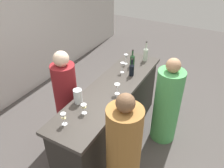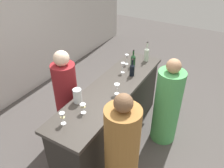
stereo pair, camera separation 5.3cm
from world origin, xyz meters
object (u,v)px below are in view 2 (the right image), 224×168
wine_bottle_leftmost_near_black (132,69)px  wine_bottle_second_left_olive_green (133,60)px  wine_glass_near_right (123,66)px  person_right_guest (67,100)px  wine_bottle_center_clear_pale (147,54)px  person_center_guest (122,157)px  person_left_guest (167,106)px  water_pitcher (77,96)px  wine_glass_near_left (117,87)px  wine_glass_far_left (62,117)px  wine_glass_far_center (127,57)px  wine_glass_near_center (83,107)px

wine_bottle_leftmost_near_black → wine_bottle_second_left_olive_green: bearing=22.9°
wine_glass_near_right → person_right_guest: person_right_guest is taller
wine_bottle_center_clear_pale → person_right_guest: person_right_guest is taller
person_center_guest → person_right_guest: person_center_guest is taller
wine_bottle_second_left_olive_green → wine_glass_near_right: size_ratio=1.67×
wine_bottle_leftmost_near_black → person_left_guest: bearing=-89.1°
wine_bottle_leftmost_near_black → wine_bottle_second_left_olive_green: wine_bottle_second_left_olive_green is taller
person_left_guest → wine_glass_near_right: bearing=4.8°
person_left_guest → water_pitcher: bearing=51.2°
wine_glass_near_left → person_right_guest: (-0.15, 0.78, -0.41)m
wine_bottle_center_clear_pale → person_left_guest: bearing=-132.2°
wine_bottle_center_clear_pale → person_center_guest: (-1.78, -0.49, -0.40)m
wine_bottle_leftmost_near_black → person_right_guest: size_ratio=0.19×
wine_bottle_center_clear_pale → wine_glass_near_right: (-0.55, 0.16, -0.01)m
wine_bottle_second_left_olive_green → wine_glass_near_right: bearing=170.8°
wine_glass_near_right → person_left_guest: 0.90m
person_center_guest → wine_bottle_second_left_olive_green: bearing=-65.3°
wine_glass_near_right → person_left_guest: person_left_guest is taller
water_pitcher → wine_glass_far_left: bearing=-166.0°
wine_glass_far_center → person_right_guest: size_ratio=0.11×
person_left_guest → person_right_guest: size_ratio=0.95×
wine_bottle_second_left_olive_green → person_right_guest: 1.22m
person_center_guest → wine_glass_near_left: bearing=-54.3°
wine_glass_near_center → wine_glass_near_right: size_ratio=0.77×
wine_bottle_center_clear_pale → wine_glass_near_left: size_ratio=2.18×
wine_glass_far_left → person_right_guest: bearing=39.1°
person_center_guest → wine_glass_near_right: bearing=-59.6°
person_left_guest → person_center_guest: 1.24m
water_pitcher → wine_glass_far_center: bearing=-3.3°
wine_glass_far_center → person_right_guest: 1.17m
wine_glass_near_left → person_right_guest: size_ratio=0.10×
wine_glass_near_right → person_center_guest: 1.45m
wine_glass_far_center → person_center_guest: (-1.51, -0.72, -0.39)m
wine_glass_near_left → wine_bottle_center_clear_pale: bearing=2.2°
wine_bottle_second_left_olive_green → wine_bottle_center_clear_pale: bearing=-22.3°
wine_bottle_center_clear_pale → water_pitcher: wine_bottle_center_clear_pale is taller
wine_bottle_leftmost_near_black → water_pitcher: wine_bottle_leftmost_near_black is taller
wine_glass_near_left → wine_bottle_second_left_olive_green: bearing=10.8°
wine_glass_near_left → water_pitcher: bearing=139.7°
wine_glass_near_left → person_left_guest: bearing=-46.4°
water_pitcher → wine_glass_near_right: bearing=-8.7°
person_center_guest → wine_glass_far_left: bearing=12.5°
wine_bottle_second_left_olive_green → person_right_guest: size_ratio=0.19×
wine_glass_far_center → water_pitcher: (-1.23, 0.07, -0.03)m
person_center_guest → person_left_guest: bearing=-92.7°
water_pitcher → wine_bottle_second_left_olive_green: bearing=-8.8°
wine_glass_near_left → water_pitcher: size_ratio=0.81×
wine_bottle_second_left_olive_green → wine_glass_near_right: wine_bottle_second_left_olive_green is taller
wine_glass_near_center → water_pitcher: bearing=53.5°
wine_bottle_center_clear_pale → wine_glass_far_center: 0.36m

